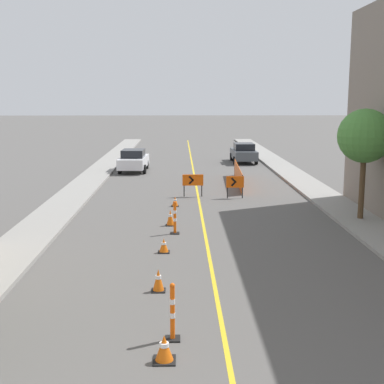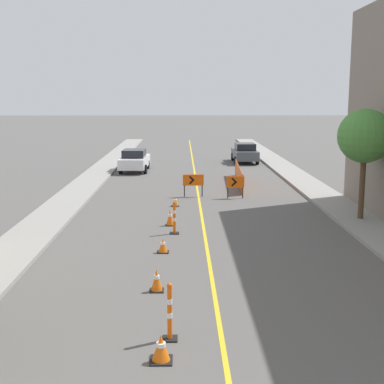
{
  "view_description": "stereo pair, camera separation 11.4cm",
  "coord_description": "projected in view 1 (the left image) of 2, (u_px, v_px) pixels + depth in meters",
  "views": [
    {
      "loc": [
        -0.98,
        -1.22,
        5.35
      ],
      "look_at": [
        -0.43,
        22.97,
        1.0
      ],
      "focal_mm": 50.0,
      "sensor_mm": 36.0,
      "label": 1
    },
    {
      "loc": [
        -0.87,
        -1.22,
        5.35
      ],
      "look_at": [
        -0.43,
        22.97,
        1.0
      ],
      "focal_mm": 50.0,
      "sensor_mm": 36.0,
      "label": 2
    }
  ],
  "objects": [
    {
      "name": "sidewalk_right",
      "position": [
        301.0,
        180.0,
        33.99
      ],
      "size": [
        1.99,
        64.4,
        0.15
      ],
      "color": "gray",
      "rests_on": "ground_plane"
    },
    {
      "name": "street_tree_right_near",
      "position": [
        365.0,
        137.0,
        22.49
      ],
      "size": [
        2.29,
        2.29,
        4.7
      ],
      "color": "#4C3823",
      "rests_on": "sidewalk_right"
    },
    {
      "name": "traffic_cone_fifth",
      "position": [
        170.0,
        218.0,
        22.37
      ],
      "size": [
        0.39,
        0.39,
        0.68
      ],
      "color": "black",
      "rests_on": "ground_plane"
    },
    {
      "name": "safety_mesh_fence",
      "position": [
        238.0,
        175.0,
        32.79
      ],
      "size": [
        0.39,
        7.58,
        1.14
      ],
      "rotation": [
        0.0,
        0.0,
        1.53
      ],
      "color": "#EF560C",
      "rests_on": "ground_plane"
    },
    {
      "name": "traffic_cone_second",
      "position": [
        164.0,
        348.0,
        10.9
      ],
      "size": [
        0.47,
        0.47,
        0.56
      ],
      "color": "black",
      "rests_on": "ground_plane"
    },
    {
      "name": "delineator_post_front",
      "position": [
        172.0,
        315.0,
        11.82
      ],
      "size": [
        0.34,
        0.34,
        1.32
      ],
      "color": "black",
      "rests_on": "ground_plane"
    },
    {
      "name": "parked_car_curb_mid",
      "position": [
        244.0,
        153.0,
        43.53
      ],
      "size": [
        1.94,
        4.32,
        1.59
      ],
      "rotation": [
        0.0,
        0.0,
        0.01
      ],
      "color": "#474C51",
      "rests_on": "ground_plane"
    },
    {
      "name": "traffic_cone_fourth",
      "position": [
        164.0,
        246.0,
        18.52
      ],
      "size": [
        0.4,
        0.4,
        0.5
      ],
      "color": "black",
      "rests_on": "ground_plane"
    },
    {
      "name": "lane_stripe",
      "position": [
        195.0,
        182.0,
        33.85
      ],
      "size": [
        0.12,
        64.4,
        0.01
      ],
      "color": "gold",
      "rests_on": "ground_plane"
    },
    {
      "name": "traffic_cone_farthest",
      "position": [
        175.0,
        201.0,
        26.29
      ],
      "size": [
        0.37,
        0.37,
        0.49
      ],
      "color": "black",
      "rests_on": "ground_plane"
    },
    {
      "name": "arrow_barricade_primary",
      "position": [
        193.0,
        181.0,
        28.71
      ],
      "size": [
        1.12,
        0.1,
        1.2
      ],
      "rotation": [
        0.0,
        0.0,
        0.02
      ],
      "color": "#EF560C",
      "rests_on": "ground_plane"
    },
    {
      "name": "delineator_post_rear",
      "position": [
        175.0,
        220.0,
        20.99
      ],
      "size": [
        0.36,
        0.36,
        1.3
      ],
      "color": "black",
      "rests_on": "ground_plane"
    },
    {
      "name": "arrow_barricade_secondary",
      "position": [
        235.0,
        183.0,
        28.26
      ],
      "size": [
        0.94,
        0.1,
        1.18
      ],
      "rotation": [
        0.0,
        0.0,
        0.03
      ],
      "color": "#EF560C",
      "rests_on": "ground_plane"
    },
    {
      "name": "sidewalk_left",
      "position": [
        89.0,
        181.0,
        33.69
      ],
      "size": [
        1.99,
        64.4,
        0.15
      ],
      "color": "gray",
      "rests_on": "ground_plane"
    },
    {
      "name": "parked_car_curb_near",
      "position": [
        134.0,
        160.0,
        38.41
      ],
      "size": [
        2.0,
        4.38,
        1.59
      ],
      "rotation": [
        0.0,
        0.0,
        -0.05
      ],
      "color": "silver",
      "rests_on": "ground_plane"
    },
    {
      "name": "traffic_cone_third",
      "position": [
        158.0,
        280.0,
        14.83
      ],
      "size": [
        0.39,
        0.39,
        0.64
      ],
      "color": "black",
      "rests_on": "ground_plane"
    }
  ]
}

